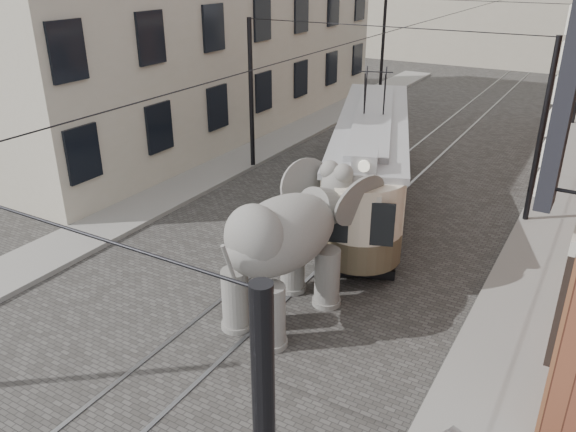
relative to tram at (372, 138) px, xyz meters
The scene contains 8 objects.
ground 5.73m from the tram, 89.16° to the right, with size 120.00×120.00×0.00m, color #3E3C39.
tram_rails 5.73m from the tram, 89.16° to the right, with size 1.54×80.00×0.02m, color slate, non-canonical shape.
sidewalk_right 8.33m from the tram, 40.78° to the right, with size 2.00×60.00×0.15m, color slate.
sidewalk_left 8.59m from the tram, 140.79° to the right, with size 2.00×60.00×0.15m, color slate.
stucco_building 12.21m from the tram, 156.46° to the left, with size 7.00×24.00×10.00m, color #A19985.
catenary 0.73m from the tram, 117.12° to the right, with size 11.00×30.20×6.00m, color black, non-canonical shape.
tram is the anchor object (origin of this frame).
elephant 8.00m from the tram, 82.27° to the right, with size 3.08×5.59×3.42m, color #5F5D58, non-canonical shape.
Camera 1 is at (7.08, -12.85, 8.06)m, focal length 35.71 mm.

